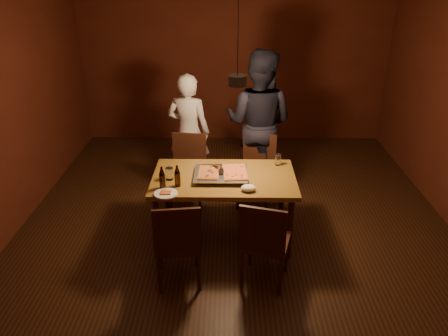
{
  "coord_description": "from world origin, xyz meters",
  "views": [
    {
      "loc": [
        -0.08,
        -4.19,
        2.77
      ],
      "look_at": [
        -0.13,
        -0.08,
        0.85
      ],
      "focal_mm": 35.0,
      "sensor_mm": 36.0,
      "label": 1
    }
  ],
  "objects_px": {
    "dining_table": "(224,183)",
    "pizza_tray": "(221,175)",
    "beer_bottle_b": "(177,176)",
    "chair_far_right": "(257,163)",
    "beer_bottle_a": "(162,178)",
    "plate_slice": "(166,194)",
    "diner_white": "(189,132)",
    "chair_near_right": "(264,237)",
    "chair_near_left": "(178,237)",
    "diner_dark": "(259,123)",
    "pendant_lamp": "(237,79)",
    "chair_far_left": "(188,163)"
  },
  "relations": [
    {
      "from": "dining_table",
      "to": "chair_near_right",
      "type": "xyz_separation_m",
      "value": [
        0.37,
        -0.8,
        -0.14
      ]
    },
    {
      "from": "chair_near_right",
      "to": "plate_slice",
      "type": "distance_m",
      "value": 1.04
    },
    {
      "from": "diner_white",
      "to": "beer_bottle_a",
      "type": "bearing_deg",
      "value": 97.34
    },
    {
      "from": "pendant_lamp",
      "to": "beer_bottle_b",
      "type": "bearing_deg",
      "value": -153.3
    },
    {
      "from": "plate_slice",
      "to": "diner_dark",
      "type": "distance_m",
      "value": 1.87
    },
    {
      "from": "dining_table",
      "to": "diner_dark",
      "type": "xyz_separation_m",
      "value": [
        0.43,
        1.18,
        0.26
      ]
    },
    {
      "from": "plate_slice",
      "to": "chair_far_left",
      "type": "bearing_deg",
      "value": 84.92
    },
    {
      "from": "chair_near_right",
      "to": "pendant_lamp",
      "type": "height_order",
      "value": "pendant_lamp"
    },
    {
      "from": "plate_slice",
      "to": "chair_far_right",
      "type": "bearing_deg",
      "value": 51.4
    },
    {
      "from": "dining_table",
      "to": "pizza_tray",
      "type": "height_order",
      "value": "pizza_tray"
    },
    {
      "from": "dining_table",
      "to": "diner_white",
      "type": "height_order",
      "value": "diner_white"
    },
    {
      "from": "chair_near_left",
      "to": "pizza_tray",
      "type": "bearing_deg",
      "value": 57.57
    },
    {
      "from": "chair_near_right",
      "to": "diner_dark",
      "type": "height_order",
      "value": "diner_dark"
    },
    {
      "from": "chair_near_left",
      "to": "diner_dark",
      "type": "distance_m",
      "value": 2.2
    },
    {
      "from": "beer_bottle_a",
      "to": "chair_near_right",
      "type": "bearing_deg",
      "value": -28.64
    },
    {
      "from": "dining_table",
      "to": "beer_bottle_b",
      "type": "bearing_deg",
      "value": -154.69
    },
    {
      "from": "chair_near_left",
      "to": "diner_dark",
      "type": "bearing_deg",
      "value": 59.79
    },
    {
      "from": "chair_near_right",
      "to": "plate_slice",
      "type": "xyz_separation_m",
      "value": [
        -0.93,
        0.4,
        0.22
      ]
    },
    {
      "from": "chair_near_right",
      "to": "pendant_lamp",
      "type": "xyz_separation_m",
      "value": [
        -0.24,
        0.88,
        1.22
      ]
    },
    {
      "from": "dining_table",
      "to": "diner_white",
      "type": "bearing_deg",
      "value": 110.62
    },
    {
      "from": "beer_bottle_a",
      "to": "beer_bottle_b",
      "type": "relative_size",
      "value": 1.03
    },
    {
      "from": "pendant_lamp",
      "to": "chair_near_left",
      "type": "bearing_deg",
      "value": -121.01
    },
    {
      "from": "beer_bottle_b",
      "to": "plate_slice",
      "type": "relative_size",
      "value": 0.98
    },
    {
      "from": "pendant_lamp",
      "to": "dining_table",
      "type": "bearing_deg",
      "value": -148.61
    },
    {
      "from": "chair_near_left",
      "to": "diner_white",
      "type": "bearing_deg",
      "value": 84.45
    },
    {
      "from": "dining_table",
      "to": "chair_near_right",
      "type": "relative_size",
      "value": 2.91
    },
    {
      "from": "chair_far_right",
      "to": "beer_bottle_a",
      "type": "bearing_deg",
      "value": 63.2
    },
    {
      "from": "chair_near_right",
      "to": "diner_dark",
      "type": "bearing_deg",
      "value": 103.74
    },
    {
      "from": "pizza_tray",
      "to": "beer_bottle_b",
      "type": "xyz_separation_m",
      "value": [
        -0.43,
        -0.21,
        0.09
      ]
    },
    {
      "from": "dining_table",
      "to": "pendant_lamp",
      "type": "distance_m",
      "value": 1.09
    },
    {
      "from": "chair_near_left",
      "to": "pizza_tray",
      "type": "relative_size",
      "value": 0.88
    },
    {
      "from": "chair_far_right",
      "to": "pendant_lamp",
      "type": "xyz_separation_m",
      "value": [
        -0.27,
        -0.73,
        1.22
      ]
    },
    {
      "from": "chair_far_right",
      "to": "chair_far_left",
      "type": "bearing_deg",
      "value": 16.95
    },
    {
      "from": "chair_near_left",
      "to": "beer_bottle_a",
      "type": "distance_m",
      "value": 0.67
    },
    {
      "from": "chair_near_left",
      "to": "beer_bottle_b",
      "type": "bearing_deg",
      "value": 87.55
    },
    {
      "from": "diner_dark",
      "to": "pendant_lamp",
      "type": "xyz_separation_m",
      "value": [
        -0.3,
        -1.11,
        0.83
      ]
    },
    {
      "from": "chair_near_right",
      "to": "diner_dark",
      "type": "xyz_separation_m",
      "value": [
        0.05,
        1.99,
        0.4
      ]
    },
    {
      "from": "chair_near_right",
      "to": "pizza_tray",
      "type": "bearing_deg",
      "value": 132.54
    },
    {
      "from": "dining_table",
      "to": "chair_near_left",
      "type": "height_order",
      "value": "chair_near_left"
    },
    {
      "from": "chair_far_right",
      "to": "diner_white",
      "type": "height_order",
      "value": "diner_white"
    },
    {
      "from": "dining_table",
      "to": "diner_white",
      "type": "xyz_separation_m",
      "value": [
        -0.48,
        1.28,
        0.1
      ]
    },
    {
      "from": "diner_dark",
      "to": "beer_bottle_b",
      "type": "bearing_deg",
      "value": 80.1
    },
    {
      "from": "plate_slice",
      "to": "pendant_lamp",
      "type": "height_order",
      "value": "pendant_lamp"
    },
    {
      "from": "plate_slice",
      "to": "diner_white",
      "type": "xyz_separation_m",
      "value": [
        0.08,
        1.68,
        0.01
      ]
    },
    {
      "from": "chair_far_right",
      "to": "plate_slice",
      "type": "xyz_separation_m",
      "value": [
        -0.96,
        -1.21,
        0.22
      ]
    },
    {
      "from": "chair_far_left",
      "to": "beer_bottle_b",
      "type": "bearing_deg",
      "value": 95.25
    },
    {
      "from": "chair_near_left",
      "to": "beer_bottle_b",
      "type": "relative_size",
      "value": 2.16
    },
    {
      "from": "beer_bottle_b",
      "to": "plate_slice",
      "type": "height_order",
      "value": "beer_bottle_b"
    },
    {
      "from": "chair_near_right",
      "to": "pizza_tray",
      "type": "height_order",
      "value": "chair_near_right"
    },
    {
      "from": "plate_slice",
      "to": "diner_dark",
      "type": "height_order",
      "value": "diner_dark"
    }
  ]
}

